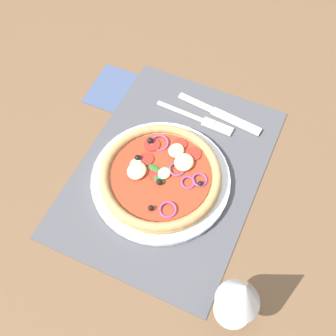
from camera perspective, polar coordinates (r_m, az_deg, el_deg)
name	(u,v)px	position (r cm, az deg, el deg)	size (l,w,h in cm)	color
ground_plane	(170,174)	(87.48, 0.25, -0.79)	(190.00, 140.00, 2.40)	brown
placemat	(170,170)	(86.28, 0.26, -0.32)	(48.38, 35.22, 0.40)	#4C4C51
plate	(161,179)	(84.34, -0.98, -1.55)	(27.69, 27.69, 1.13)	white
pizza	(161,175)	(82.95, -0.96, -0.92)	(24.07, 24.07, 2.59)	tan
fork	(198,119)	(93.41, 4.12, 6.61)	(2.47, 18.05, 0.44)	silver
knife	(220,114)	(94.69, 6.98, 7.25)	(3.96, 20.06, 0.62)	silver
wine_glass	(241,295)	(67.25, 9.76, -16.47)	(7.20, 7.20, 14.90)	silver
napkin	(116,89)	(99.88, -7.04, 10.44)	(12.56, 11.30, 0.36)	#425175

